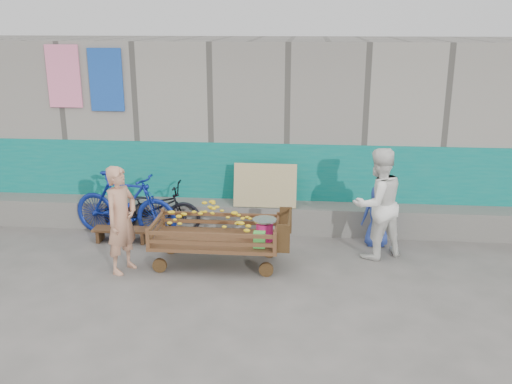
# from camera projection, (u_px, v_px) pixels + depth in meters

# --- Properties ---
(ground) EXTENTS (80.00, 80.00, 0.00)m
(ground) POSITION_uv_depth(u_px,v_px,m) (228.00, 294.00, 7.21)
(ground) COLOR #56534F
(ground) RESTS_ON ground
(building_wall) EXTENTS (12.00, 3.50, 3.00)m
(building_wall) POSITION_uv_depth(u_px,v_px,m) (257.00, 124.00, 10.64)
(building_wall) COLOR gray
(building_wall) RESTS_ON ground
(banana_cart) EXTENTS (1.93, 0.88, 0.82)m
(banana_cart) POSITION_uv_depth(u_px,v_px,m) (213.00, 228.00, 7.93)
(banana_cart) COLOR brown
(banana_cart) RESTS_ON ground
(bench) EXTENTS (0.89, 0.27, 0.22)m
(bench) POSITION_uv_depth(u_px,v_px,m) (122.00, 232.00, 8.87)
(bench) COLOR brown
(bench) RESTS_ON ground
(vendor_man) EXTENTS (0.54, 0.64, 1.49)m
(vendor_man) POSITION_uv_depth(u_px,v_px,m) (121.00, 220.00, 7.68)
(vendor_man) COLOR tan
(vendor_man) RESTS_ON ground
(woman) EXTENTS (0.99, 0.92, 1.62)m
(woman) POSITION_uv_depth(u_px,v_px,m) (378.00, 204.00, 8.14)
(woman) COLOR white
(woman) RESTS_ON ground
(child) EXTENTS (0.48, 0.32, 0.95)m
(child) POSITION_uv_depth(u_px,v_px,m) (377.00, 216.00, 8.64)
(child) COLOR #2A409B
(child) RESTS_ON ground
(bicycle_dark) EXTENTS (1.60, 0.57, 0.84)m
(bicycle_dark) POSITION_uv_depth(u_px,v_px,m) (152.00, 208.00, 9.17)
(bicycle_dark) COLOR black
(bicycle_dark) RESTS_ON ground
(bicycle_blue) EXTENTS (1.82, 0.83, 1.06)m
(bicycle_blue) POSITION_uv_depth(u_px,v_px,m) (125.00, 205.00, 8.98)
(bicycle_blue) COLOR navy
(bicycle_blue) RESTS_ON ground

